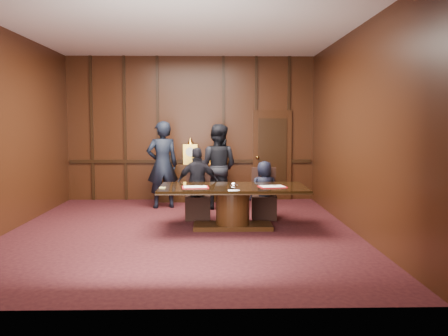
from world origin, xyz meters
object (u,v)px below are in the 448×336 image
object	(u,v)px
signatory_left	(198,184)
witness_left	(162,165)
signatory_right	(264,190)
conference_table	(233,200)
witness_right	(218,167)
sideboard	(191,181)

from	to	relation	value
signatory_left	witness_left	world-z (taller)	witness_left
signatory_left	signatory_right	bearing A→B (deg)	173.64
conference_table	signatory_left	xyz separation A→B (m)	(-0.65, 0.80, 0.20)
conference_table	witness_right	size ratio (longest dim) A/B	1.41
witness_right	sideboard	bearing A→B (deg)	-39.17
sideboard	witness_right	size ratio (longest dim) A/B	0.86
signatory_right	witness_right	size ratio (longest dim) A/B	0.62
witness_left	sideboard	bearing A→B (deg)	-139.38
witness_right	signatory_left	bearing A→B (deg)	90.97
conference_table	sideboard	bearing A→B (deg)	106.46
conference_table	signatory_left	bearing A→B (deg)	129.09
sideboard	conference_table	size ratio (longest dim) A/B	0.61
conference_table	signatory_right	size ratio (longest dim) A/B	2.28
signatory_left	witness_left	size ratio (longest dim) A/B	0.73
sideboard	witness_left	distance (m)	1.19
witness_left	signatory_left	bearing A→B (deg)	104.65
witness_left	witness_right	size ratio (longest dim) A/B	1.03
sideboard	conference_table	world-z (taller)	sideboard
sideboard	witness_left	world-z (taller)	witness_left
conference_table	witness_left	size ratio (longest dim) A/B	1.36
sideboard	signatory_right	world-z (taller)	sideboard
witness_left	witness_right	xyz separation A→B (m)	(1.22, -0.13, -0.03)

